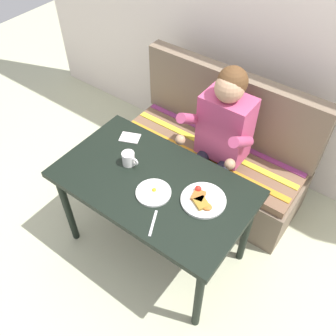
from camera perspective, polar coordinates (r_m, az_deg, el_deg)
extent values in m
plane|color=#BDBF9C|center=(2.79, -1.87, -12.04)|extent=(8.00, 8.00, 0.00)
cube|color=silver|center=(2.78, 14.97, 22.30)|extent=(4.40, 0.10, 2.60)
cube|color=black|center=(2.21, -2.30, -2.45)|extent=(1.20, 0.70, 0.04)
cylinder|color=black|center=(2.64, -15.34, -6.13)|extent=(0.05, 0.05, 0.69)
cylinder|color=black|center=(2.23, 4.74, -19.58)|extent=(0.05, 0.05, 0.69)
cylinder|color=black|center=(2.88, -7.02, 1.15)|extent=(0.05, 0.05, 0.69)
cylinder|color=black|center=(2.50, 12.10, -9.38)|extent=(0.05, 0.05, 0.69)
cube|color=#72604E|center=(3.00, 6.47, -0.44)|extent=(1.44, 0.56, 0.40)
cube|color=brown|center=(2.84, 6.85, 2.73)|extent=(1.40, 0.52, 0.06)
cube|color=#72604E|center=(2.80, 9.79, 9.67)|extent=(1.44, 0.12, 0.54)
cube|color=orange|center=(2.72, 5.37, 1.60)|extent=(1.38, 0.05, 0.01)
cube|color=yellow|center=(2.81, 6.91, 3.22)|extent=(1.38, 0.05, 0.01)
cube|color=#93387A|center=(2.91, 8.36, 4.74)|extent=(1.38, 0.05, 0.01)
cube|color=#BA446F|center=(2.54, 8.87, 6.32)|extent=(0.34, 0.22, 0.48)
sphere|color=tan|center=(2.33, 9.54, 12.17)|extent=(0.19, 0.19, 0.19)
sphere|color=brown|center=(2.34, 10.00, 13.09)|extent=(0.19, 0.19, 0.19)
cylinder|color=#BA446F|center=(2.47, 3.59, 7.62)|extent=(0.07, 0.29, 0.23)
cylinder|color=#BA446F|center=(2.34, 11.35, 4.01)|extent=(0.07, 0.29, 0.23)
sphere|color=tan|center=(2.46, 1.92, 4.40)|extent=(0.07, 0.07, 0.07)
sphere|color=tan|center=(2.33, 9.60, 0.61)|extent=(0.07, 0.07, 0.07)
cylinder|color=#232333|center=(2.62, 4.82, 1.14)|extent=(0.09, 0.34, 0.09)
cylinder|color=#232333|center=(2.72, 2.53, -4.77)|extent=(0.08, 0.08, 0.52)
cube|color=black|center=(2.88, 1.69, -8.45)|extent=(0.09, 0.20, 0.05)
cylinder|color=#232333|center=(2.57, 8.00, -0.48)|extent=(0.09, 0.34, 0.09)
cylinder|color=#232333|center=(2.67, 5.55, -6.45)|extent=(0.08, 0.08, 0.52)
cube|color=black|center=(2.83, 4.55, -10.10)|extent=(0.09, 0.20, 0.05)
cylinder|color=white|center=(2.11, 5.51, -4.98)|extent=(0.26, 0.26, 0.02)
cube|color=olive|center=(2.07, 5.18, -5.44)|extent=(0.10, 0.10, 0.02)
cube|color=#A35D27|center=(2.10, 4.75, -4.33)|extent=(0.08, 0.09, 0.02)
sphere|color=red|center=(2.12, 4.70, -3.26)|extent=(0.04, 0.04, 0.04)
ellipsoid|color=#CC6623|center=(2.06, 6.03, -5.95)|extent=(0.06, 0.05, 0.02)
cylinder|color=white|center=(2.13, -2.27, -3.84)|extent=(0.21, 0.21, 0.01)
ellipsoid|color=white|center=(2.13, -2.28, -3.63)|extent=(0.09, 0.08, 0.01)
sphere|color=yellow|center=(2.12, -2.17, -3.43)|extent=(0.03, 0.03, 0.03)
cylinder|color=white|center=(2.28, -6.17, 1.48)|extent=(0.08, 0.08, 0.09)
cylinder|color=brown|center=(2.25, -6.24, 2.17)|extent=(0.07, 0.07, 0.01)
torus|color=white|center=(2.25, -5.17, 1.00)|extent=(0.05, 0.01, 0.05)
cube|color=silver|center=(2.48, -5.94, 4.71)|extent=(0.16, 0.14, 0.01)
cube|color=silver|center=(2.01, -2.33, -8.55)|extent=(0.08, 0.16, 0.00)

